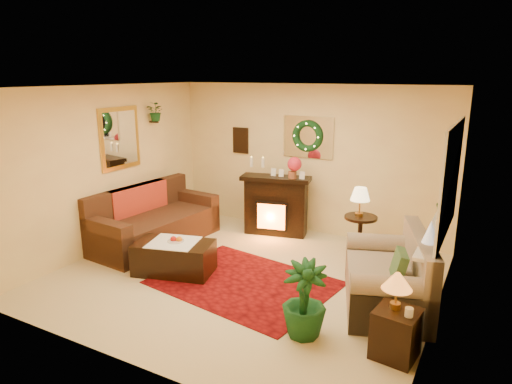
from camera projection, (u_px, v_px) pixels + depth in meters
The scene contains 31 objects.
floor at pixel (244, 277), 6.40m from camera, with size 5.00×5.00×0.00m, color beige.
ceiling at pixel (243, 87), 5.75m from camera, with size 5.00×5.00×0.00m, color white.
wall_back at pixel (308, 160), 7.99m from camera, with size 5.00×5.00×0.00m, color #EFD88C.
wall_front at pixel (120, 239), 4.16m from camera, with size 5.00×5.00×0.00m, color #EFD88C.
wall_left at pixel (107, 169), 7.23m from camera, with size 4.50×4.50×0.00m, color #EFD88C.
wall_right at pixel (444, 214), 4.92m from camera, with size 4.50×4.50×0.00m, color #EFD88C.
area_rug at pixel (244, 283), 6.21m from camera, with size 2.29×1.72×0.01m, color maroon.
sofa at pixel (155, 219), 7.56m from camera, with size 0.97×2.21×0.95m, color #513725.
red_throw at pixel (158, 215), 7.69m from camera, with size 0.72×1.18×0.02m, color #B21905.
fireplace at pixel (276, 204), 7.99m from camera, with size 1.07×0.34×0.98m, color black.
poinsettia at pixel (295, 164), 7.60m from camera, with size 0.24×0.24×0.24m, color red.
mantel_candle_a at pixel (251, 162), 7.99m from camera, with size 0.06×0.06×0.17m, color silver.
mantel_candle_b at pixel (263, 163), 7.94m from camera, with size 0.06×0.06×0.17m, color #FFECCD.
mantel_mirror at pixel (308, 137), 7.87m from camera, with size 0.92×0.02×0.72m, color white.
wreath at pixel (307, 136), 7.83m from camera, with size 0.55×0.55×0.11m, color #194719.
wall_art at pixel (241, 140), 8.53m from camera, with size 0.32×0.03×0.48m, color #381E11.
gold_mirror at pixel (120, 138), 7.36m from camera, with size 0.03×0.84×1.00m, color gold.
hanging_plant at pixel (157, 121), 7.88m from camera, with size 0.33×0.28×0.36m, color #194719.
loveseat at pixel (386, 272), 5.55m from camera, with size 0.92×1.58×0.92m, color gray.
window_frame at pixel (451, 181), 5.33m from camera, with size 0.03×1.86×1.36m, color white.
window_glass at pixel (449, 181), 5.34m from camera, with size 0.02×1.70×1.22m, color black.
window_sill at pixel (435, 234), 5.55m from camera, with size 0.22×1.86×0.04m, color white.
mini_tree at pixel (431, 232), 5.11m from camera, with size 0.18×0.18×0.28m, color white.
sill_plant at pixel (445, 203), 6.09m from camera, with size 0.29×0.23×0.53m, color #163417.
side_table_round at pixel (360, 236), 7.05m from camera, with size 0.50×0.50×0.65m, color #442619.
lamp_cream at pixel (360, 201), 6.92m from camera, with size 0.30×0.30×0.46m, color #FFE59B.
end_table_square at pixel (396, 332), 4.54m from camera, with size 0.41×0.41×0.51m, color #432A16.
lamp_tiffany at pixel (397, 286), 4.47m from camera, with size 0.30×0.30×0.44m, color orange.
coffee_table at pixel (174, 259), 6.48m from camera, with size 1.09×0.60×0.46m, color #382013.
fruit_bowl at pixel (176, 242), 6.45m from camera, with size 0.24×0.24×0.05m, color silver.
floor_palm at pixel (304, 297), 4.87m from camera, with size 1.42×1.42×2.54m, color #255F27.
Camera 1 is at (2.96, -5.10, 2.77)m, focal length 32.00 mm.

